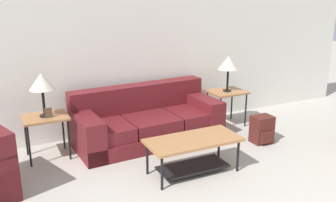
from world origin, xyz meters
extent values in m
cube|color=silver|center=(0.00, 4.43, 1.30)|extent=(8.86, 0.06, 2.60)
cube|color=maroon|center=(-0.01, 3.82, 0.11)|extent=(2.25, 1.07, 0.22)
cube|color=maroon|center=(-0.74, 3.76, 0.32)|extent=(0.76, 0.90, 0.20)
cube|color=maroon|center=(-0.01, 3.80, 0.32)|extent=(0.76, 0.90, 0.20)
cube|color=maroon|center=(0.73, 3.84, 0.32)|extent=(0.76, 0.90, 0.20)
cube|color=maroon|center=(-0.02, 4.17, 0.62)|extent=(2.22, 0.37, 0.40)
cube|color=maroon|center=(-0.97, 3.77, 0.29)|extent=(0.33, 0.97, 0.58)
cube|color=maroon|center=(0.95, 3.87, 0.29)|extent=(0.33, 0.97, 0.58)
cube|color=#A87042|center=(0.09, 2.62, 0.44)|extent=(1.19, 0.56, 0.04)
cylinder|color=black|center=(-0.44, 2.41, 0.21)|extent=(0.03, 0.03, 0.43)
cylinder|color=black|center=(0.63, 2.41, 0.21)|extent=(0.03, 0.03, 0.43)
cylinder|color=black|center=(-0.44, 2.84, 0.21)|extent=(0.03, 0.03, 0.43)
cylinder|color=black|center=(0.63, 2.84, 0.21)|extent=(0.03, 0.03, 0.43)
cube|color=black|center=(0.09, 2.62, 0.08)|extent=(0.89, 0.39, 0.02)
cube|color=#A87042|center=(-1.48, 3.90, 0.59)|extent=(0.59, 0.48, 0.03)
cylinder|color=black|center=(-1.74, 3.70, 0.29)|extent=(0.03, 0.03, 0.57)
cylinder|color=black|center=(-1.23, 3.70, 0.29)|extent=(0.03, 0.03, 0.57)
cylinder|color=black|center=(-1.74, 4.10, 0.29)|extent=(0.03, 0.03, 0.57)
cylinder|color=black|center=(-1.23, 4.10, 0.29)|extent=(0.03, 0.03, 0.57)
cube|color=#A87042|center=(1.47, 3.90, 0.59)|extent=(0.59, 0.48, 0.03)
cylinder|color=black|center=(1.21, 3.70, 0.29)|extent=(0.03, 0.03, 0.57)
cylinder|color=black|center=(1.73, 3.70, 0.29)|extent=(0.03, 0.03, 0.57)
cylinder|color=black|center=(1.21, 4.10, 0.29)|extent=(0.03, 0.03, 0.57)
cylinder|color=black|center=(1.73, 4.10, 0.29)|extent=(0.03, 0.03, 0.57)
cylinder|color=black|center=(-1.48, 3.90, 0.61)|extent=(0.14, 0.14, 0.02)
cylinder|color=black|center=(-1.48, 3.90, 0.80)|extent=(0.04, 0.04, 0.36)
cone|color=beige|center=(-1.48, 3.90, 1.09)|extent=(0.33, 0.33, 0.22)
cylinder|color=black|center=(1.47, 3.90, 0.61)|extent=(0.14, 0.14, 0.02)
cylinder|color=black|center=(1.47, 3.90, 0.80)|extent=(0.04, 0.04, 0.36)
cone|color=beige|center=(1.47, 3.90, 1.09)|extent=(0.33, 0.33, 0.22)
cube|color=#4C1E19|center=(1.52, 3.03, 0.21)|extent=(0.30, 0.24, 0.42)
cube|color=#4C1E19|center=(1.52, 2.89, 0.12)|extent=(0.23, 0.05, 0.17)
cylinder|color=#4C1E19|center=(1.44, 3.17, 0.23)|extent=(0.02, 0.02, 0.31)
cylinder|color=#4C1E19|center=(1.61, 3.17, 0.23)|extent=(0.02, 0.02, 0.31)
cube|color=#4C3828|center=(-1.44, 3.83, 0.67)|extent=(0.10, 0.04, 0.13)
camera|label=1|loc=(-2.08, -1.11, 2.25)|focal=40.00mm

